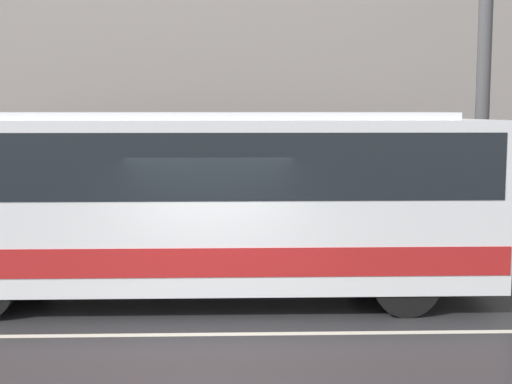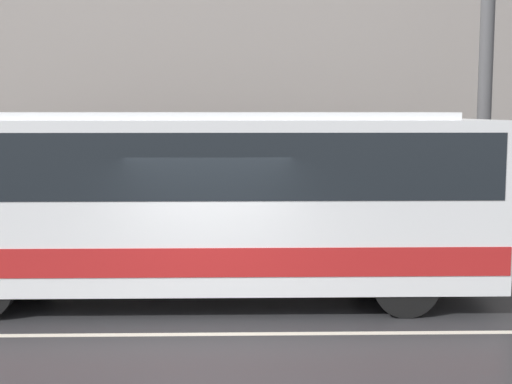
# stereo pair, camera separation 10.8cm
# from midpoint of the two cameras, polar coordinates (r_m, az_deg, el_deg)

# --- Properties ---
(ground_plane) EXTENTS (60.00, 60.00, 0.00)m
(ground_plane) POSITION_cam_midpoint_polar(r_m,az_deg,el_deg) (10.43, -4.13, -11.31)
(ground_plane) COLOR #2D2D30
(sidewalk) EXTENTS (60.00, 2.54, 0.17)m
(sidewalk) POSITION_cam_midpoint_polar(r_m,az_deg,el_deg) (15.52, -3.35, -5.05)
(sidewalk) COLOR #A09E99
(sidewalk) RESTS_ON ground_plane
(lane_stripe) EXTENTS (54.00, 0.14, 0.01)m
(lane_stripe) POSITION_cam_midpoint_polar(r_m,az_deg,el_deg) (10.43, -4.13, -11.29)
(lane_stripe) COLOR beige
(lane_stripe) RESTS_ON ground_plane
(transit_bus) EXTENTS (10.56, 2.57, 3.17)m
(transit_bus) POSITION_cam_midpoint_polar(r_m,az_deg,el_deg) (12.02, -6.77, -0.26)
(transit_bus) COLOR white
(transit_bus) RESTS_ON ground_plane
(utility_pole_near) EXTENTS (0.29, 0.29, 7.92)m
(utility_pole_near) POSITION_cam_midpoint_polar(r_m,az_deg,el_deg) (15.68, 17.58, 9.63)
(utility_pole_near) COLOR #4C4C4F
(utility_pole_near) RESTS_ON sidewalk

